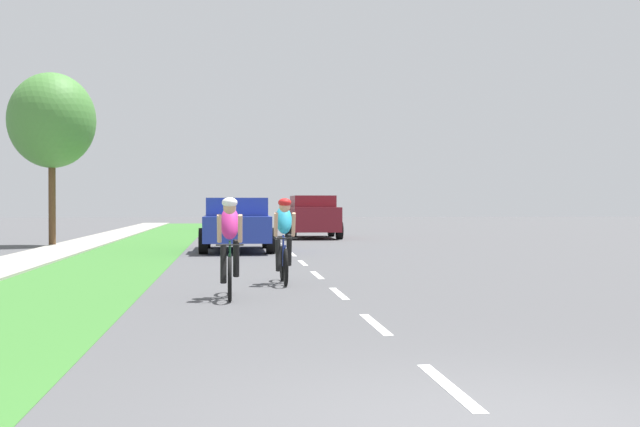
{
  "coord_description": "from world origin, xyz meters",
  "views": [
    {
      "loc": [
        -1.76,
        -5.41,
        1.5
      ],
      "look_at": [
        0.85,
        19.2,
        1.18
      ],
      "focal_mm": 47.07,
      "sensor_mm": 36.0,
      "label": 1
    }
  ],
  "objects_px": {
    "cyclist_lead": "(230,246)",
    "pickup_blue": "(237,224)",
    "sedan_black": "(241,215)",
    "cyclist_trailing": "(284,240)",
    "suv_maroon": "(313,216)",
    "street_tree_near": "(52,121)"
  },
  "relations": [
    {
      "from": "cyclist_lead",
      "to": "pickup_blue",
      "type": "relative_size",
      "value": 0.34
    },
    {
      "from": "pickup_blue",
      "to": "sedan_black",
      "type": "distance_m",
      "value": 21.37
    },
    {
      "from": "cyclist_trailing",
      "to": "pickup_blue",
      "type": "bearing_deg",
      "value": 94.3
    },
    {
      "from": "suv_maroon",
      "to": "cyclist_lead",
      "type": "bearing_deg",
      "value": -98.89
    },
    {
      "from": "cyclist_lead",
      "to": "pickup_blue",
      "type": "distance_m",
      "value": 12.81
    },
    {
      "from": "cyclist_lead",
      "to": "cyclist_trailing",
      "type": "relative_size",
      "value": 1.0
    },
    {
      "from": "cyclist_trailing",
      "to": "sedan_black",
      "type": "xyz_separation_m",
      "value": [
        -0.43,
        31.94,
        -0.04
      ]
    },
    {
      "from": "suv_maroon",
      "to": "sedan_black",
      "type": "height_order",
      "value": "suv_maroon"
    },
    {
      "from": "cyclist_lead",
      "to": "suv_maroon",
      "type": "xyz_separation_m",
      "value": [
        3.46,
        22.14,
        0.14
      ]
    },
    {
      "from": "cyclist_lead",
      "to": "suv_maroon",
      "type": "height_order",
      "value": "suv_maroon"
    },
    {
      "from": "cyclist_trailing",
      "to": "pickup_blue",
      "type": "xyz_separation_m",
      "value": [
        -0.8,
        10.57,
        0.02
      ]
    },
    {
      "from": "pickup_blue",
      "to": "sedan_black",
      "type": "height_order",
      "value": "pickup_blue"
    },
    {
      "from": "cyclist_trailing",
      "to": "street_tree_near",
      "type": "xyz_separation_m",
      "value": [
        -7.1,
        14.23,
        3.5
      ]
    },
    {
      "from": "pickup_blue",
      "to": "suv_maroon",
      "type": "xyz_separation_m",
      "value": [
        3.27,
        9.34,
        0.12
      ]
    },
    {
      "from": "cyclist_lead",
      "to": "street_tree_near",
      "type": "height_order",
      "value": "street_tree_near"
    },
    {
      "from": "sedan_black",
      "to": "street_tree_near",
      "type": "distance_m",
      "value": 19.25
    },
    {
      "from": "pickup_blue",
      "to": "street_tree_near",
      "type": "distance_m",
      "value": 8.08
    },
    {
      "from": "cyclist_lead",
      "to": "sedan_black",
      "type": "xyz_separation_m",
      "value": [
        0.56,
        34.18,
        -0.04
      ]
    },
    {
      "from": "suv_maroon",
      "to": "street_tree_near",
      "type": "distance_m",
      "value": 11.63
    },
    {
      "from": "cyclist_lead",
      "to": "street_tree_near",
      "type": "bearing_deg",
      "value": 110.36
    },
    {
      "from": "cyclist_lead",
      "to": "pickup_blue",
      "type": "bearing_deg",
      "value": 89.13
    },
    {
      "from": "sedan_black",
      "to": "suv_maroon",
      "type": "bearing_deg",
      "value": -76.44
    }
  ]
}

